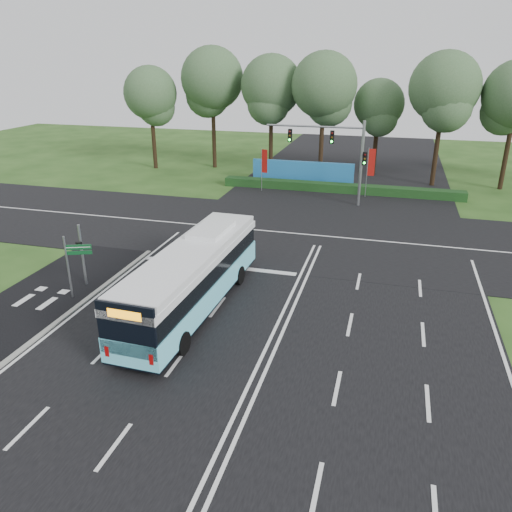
{
  "coord_description": "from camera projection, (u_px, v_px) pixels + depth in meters",
  "views": [
    {
      "loc": [
        4.5,
        -20.98,
        11.82
      ],
      "look_at": [
        -1.84,
        2.0,
        2.19
      ],
      "focal_mm": 35.0,
      "sensor_mm": 36.0,
      "label": 1
    }
  ],
  "objects": [
    {
      "name": "banner_flag_mid",
      "position": [
        370.0,
        165.0,
        43.53
      ],
      "size": [
        0.65,
        0.1,
        4.4
      ],
      "rotation": [
        0.0,
        0.0,
        0.07
      ],
      "color": "gray",
      "rests_on": "ground"
    },
    {
      "name": "eucalyptus_row",
      "position": [
        338.0,
        90.0,
        48.86
      ],
      "size": [
        48.09,
        9.03,
        12.84
      ],
      "color": "black",
      "rests_on": "ground"
    },
    {
      "name": "bike_path",
      "position": [
        22.0,
        311.0,
        24.68
      ],
      "size": [
        5.0,
        18.0,
        0.06
      ],
      "primitive_type": "cube",
      "color": "black",
      "rests_on": "ground"
    },
    {
      "name": "ground",
      "position": [
        281.0,
        316.0,
        24.29
      ],
      "size": [
        120.0,
        120.0,
        0.0
      ],
      "primitive_type": "plane",
      "color": "#244617",
      "rests_on": "ground"
    },
    {
      "name": "blue_hoarding",
      "position": [
        302.0,
        172.0,
        49.0
      ],
      "size": [
        10.0,
        0.3,
        2.2
      ],
      "primitive_type": "cube",
      "color": "#206EAF",
      "rests_on": "ground"
    },
    {
      "name": "traffic_light_gantry",
      "position": [
        340.0,
        149.0,
        40.82
      ],
      "size": [
        8.41,
        0.28,
        7.0
      ],
      "color": "gray",
      "rests_on": "ground"
    },
    {
      "name": "banner_flag_left",
      "position": [
        264.0,
        163.0,
        45.6
      ],
      "size": [
        0.58,
        0.16,
        3.97
      ],
      "rotation": [
        0.0,
        0.0,
        -0.2
      ],
      "color": "gray",
      "rests_on": "ground"
    },
    {
      "name": "pedestrian_signal",
      "position": [
        82.0,
        253.0,
        26.84
      ],
      "size": [
        0.29,
        0.42,
        3.5
      ],
      "rotation": [
        0.0,
        0.0,
        0.08
      ],
      "color": "gray",
      "rests_on": "ground"
    },
    {
      "name": "road_cross",
      "position": [
        319.0,
        236.0,
        35.01
      ],
      "size": [
        120.0,
        14.0,
        0.05
      ],
      "primitive_type": "cube",
      "color": "black",
      "rests_on": "ground"
    },
    {
      "name": "street_sign",
      "position": [
        73.0,
        259.0,
        25.32
      ],
      "size": [
        1.26,
        0.55,
        3.43
      ],
      "rotation": [
        0.0,
        0.0,
        0.37
      ],
      "color": "gray",
      "rests_on": "ground"
    },
    {
      "name": "road_main",
      "position": [
        281.0,
        316.0,
        24.28
      ],
      "size": [
        20.0,
        120.0,
        0.04
      ],
      "primitive_type": "cube",
      "color": "black",
      "rests_on": "ground"
    },
    {
      "name": "city_bus",
      "position": [
        193.0,
        277.0,
        24.3
      ],
      "size": [
        2.95,
        12.28,
        3.5
      ],
      "rotation": [
        0.0,
        0.0,
        -0.03
      ],
      "color": "#6EE6FF",
      "rests_on": "ground"
    },
    {
      "name": "hedge",
      "position": [
        340.0,
        188.0,
        46.04
      ],
      "size": [
        22.0,
        1.2,
        0.8
      ],
      "primitive_type": "cube",
      "color": "#143312",
      "rests_on": "ground"
    },
    {
      "name": "kerb_strip",
      "position": [
        64.0,
        317.0,
        24.08
      ],
      "size": [
        0.25,
        18.0,
        0.12
      ],
      "primitive_type": "cube",
      "color": "gray",
      "rests_on": "ground"
    }
  ]
}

